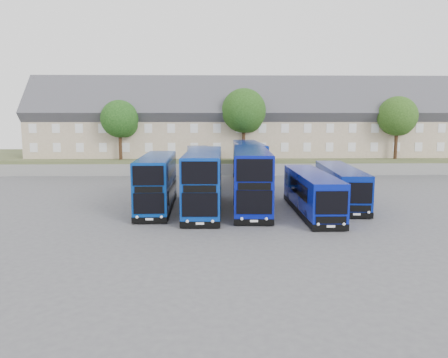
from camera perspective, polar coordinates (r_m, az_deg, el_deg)
ground at (r=32.67m, az=2.17°, el=-5.17°), size 120.00×120.00×0.00m
retaining_wall at (r=56.17m, az=0.63°, el=1.23°), size 70.00×0.40×1.50m
earth_bank at (r=66.08m, az=0.31°, el=2.49°), size 80.00×20.00×2.00m
terrace_row at (r=61.93m, az=3.23°, el=7.28°), size 60.00×10.40×11.20m
dd_front_left at (r=36.08m, az=-8.76°, el=-0.56°), size 2.71×10.92×4.32m
dd_front_mid at (r=34.98m, az=-2.67°, el=-0.38°), size 3.04×12.04×4.76m
dd_front_right at (r=35.83m, az=3.54°, el=-0.10°), size 3.39×12.34×4.86m
dd_rear_left at (r=46.39m, az=-3.33°, el=1.33°), size 3.03×10.51×4.13m
dd_rear_right at (r=48.52m, az=3.27°, el=1.94°), size 3.02×11.77×4.65m
coach_east_a at (r=34.82m, az=11.36°, el=-1.88°), size 2.46×11.64×3.18m
coach_east_b at (r=39.01m, az=14.92°, el=-0.91°), size 3.27×11.82×3.19m
tree_west at (r=58.03m, az=-13.32°, el=7.47°), size 4.80×4.80×7.65m
tree_mid at (r=57.47m, az=2.75°, el=8.69°), size 5.76×5.76×9.18m
tree_east at (r=61.75m, az=21.79°, el=7.45°), size 5.12×5.12×8.16m
tree_far at (r=70.60m, az=24.07°, el=7.62°), size 5.44×5.44×8.67m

